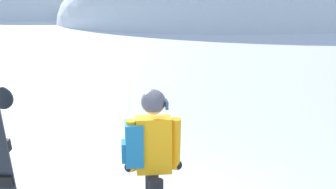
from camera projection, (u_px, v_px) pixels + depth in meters
ridge_peak_main at (210, 23)px, 44.64m from camera, size 30.39×27.35×14.19m
ridge_peak_far at (34, 16)px, 60.50m from camera, size 28.64×25.78×12.99m
snowboarder_main at (151, 164)px, 4.64m from camera, size 0.69×1.78×1.71m
spare_snowboard at (0, 156)px, 5.14m from camera, size 0.28×0.37×1.63m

